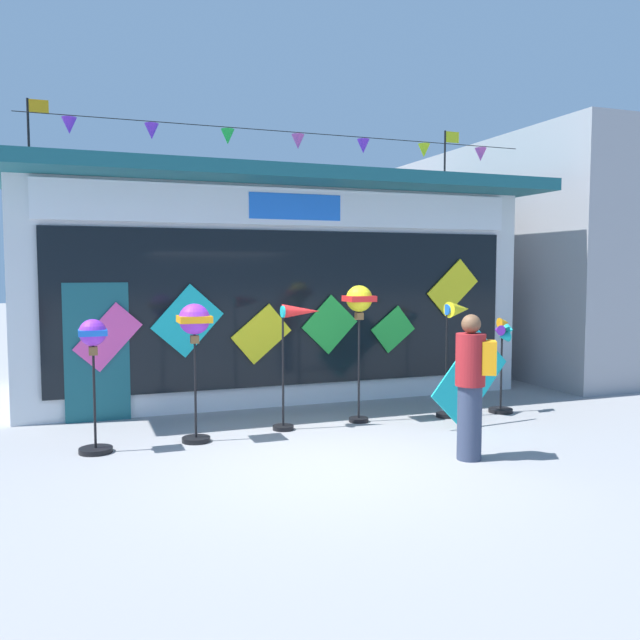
# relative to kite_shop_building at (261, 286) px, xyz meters

# --- Properties ---
(ground_plane) EXTENTS (80.00, 80.00, 0.00)m
(ground_plane) POSITION_rel_kite_shop_building_xyz_m (-0.66, -5.13, -1.88)
(ground_plane) COLOR gray
(kite_shop_building) EXTENTS (8.72, 4.99, 5.01)m
(kite_shop_building) POSITION_rel_kite_shop_building_xyz_m (0.00, 0.00, 0.00)
(kite_shop_building) COLOR silver
(kite_shop_building) RESTS_ON ground_plane
(wind_spinner_far_left) EXTENTS (0.39, 0.39, 1.60)m
(wind_spinner_far_left) POSITION_rel_kite_shop_building_xyz_m (-3.08, -3.72, -0.72)
(wind_spinner_far_left) COLOR black
(wind_spinner_far_left) RESTS_ON ground_plane
(wind_spinner_left) EXTENTS (0.40, 0.40, 1.76)m
(wind_spinner_left) POSITION_rel_kite_shop_building_xyz_m (-1.87, -3.64, -0.47)
(wind_spinner_left) COLOR black
(wind_spinner_left) RESTS_ON ground_plane
(wind_spinner_center_left) EXTENTS (0.67, 0.33, 1.72)m
(wind_spinner_center_left) POSITION_rel_kite_shop_building_xyz_m (-0.46, -3.42, -0.60)
(wind_spinner_center_left) COLOR black
(wind_spinner_center_left) RESTS_ON ground_plane
(wind_spinner_center_right) EXTENTS (0.38, 0.38, 1.96)m
(wind_spinner_center_right) POSITION_rel_kite_shop_building_xyz_m (0.51, -3.35, -0.24)
(wind_spinner_center_right) COLOR black
(wind_spinner_center_right) RESTS_ON ground_plane
(wind_spinner_right) EXTENTS (0.57, 0.32, 1.72)m
(wind_spinner_right) POSITION_rel_kite_shop_building_xyz_m (2.00, -3.52, -0.58)
(wind_spinner_right) COLOR black
(wind_spinner_right) RESTS_ON ground_plane
(wind_spinner_far_right) EXTENTS (0.37, 0.36, 1.46)m
(wind_spinner_far_right) POSITION_rel_kite_shop_building_xyz_m (2.81, -3.55, -1.03)
(wind_spinner_far_right) COLOR black
(wind_spinner_far_right) RESTS_ON ground_plane
(person_mid_plaza) EXTENTS (0.48, 0.42, 1.68)m
(person_mid_plaza) POSITION_rel_kite_shop_building_xyz_m (0.96, -5.53, -0.99)
(person_mid_plaza) COLOR #333D56
(person_mid_plaza) RESTS_ON ground_plane
(display_kite_on_ground) EXTENTS (1.35, 0.25, 1.35)m
(display_kite_on_ground) POSITION_rel_kite_shop_building_xyz_m (1.86, -4.13, -1.21)
(display_kite_on_ground) COLOR #19B7BC
(display_kite_on_ground) RESTS_ON ground_plane
(neighbour_building) EXTENTS (7.45, 9.17, 4.88)m
(neighbour_building) POSITION_rel_kite_shop_building_xyz_m (8.58, 1.56, 0.56)
(neighbour_building) COLOR #99999E
(neighbour_building) RESTS_ON ground_plane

